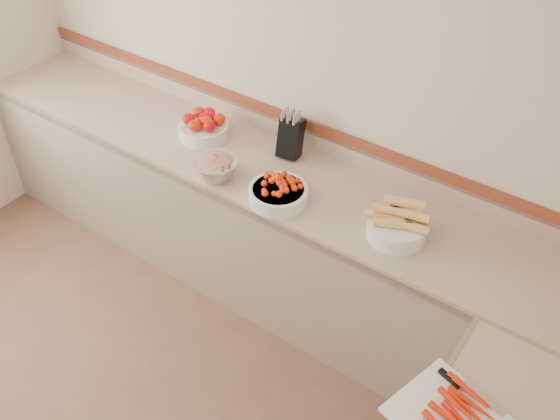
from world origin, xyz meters
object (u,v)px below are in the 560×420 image
Objects in this scene: knife_block at (291,137)px; corn_bowl at (398,225)px; tomato_bowl at (204,126)px; rhubarb_bowl at (217,167)px; cherry_tomato_bowl at (278,192)px.

corn_bowl is at bearing -18.00° from knife_block.
knife_block is 0.91× the size of corn_bowl.
tomato_bowl is 1.18× the size of rhubarb_bowl.
tomato_bowl reaches higher than rhubarb_bowl.
corn_bowl is at bearing 8.27° from rhubarb_bowl.
tomato_bowl is at bearing 161.21° from cherry_tomato_bowl.
knife_block reaches higher than tomato_bowl.
tomato_bowl is at bearing 174.59° from corn_bowl.
corn_bowl is 1.31× the size of rhubarb_bowl.
knife_block is 0.45m from rhubarb_bowl.
cherry_tomato_bowl is 0.63m from corn_bowl.
corn_bowl reaches higher than cherry_tomato_bowl.
cherry_tomato_bowl is 1.24× the size of rhubarb_bowl.
rhubarb_bowl is at bearing -175.21° from cherry_tomato_bowl.
cherry_tomato_bowl is 0.95× the size of corn_bowl.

